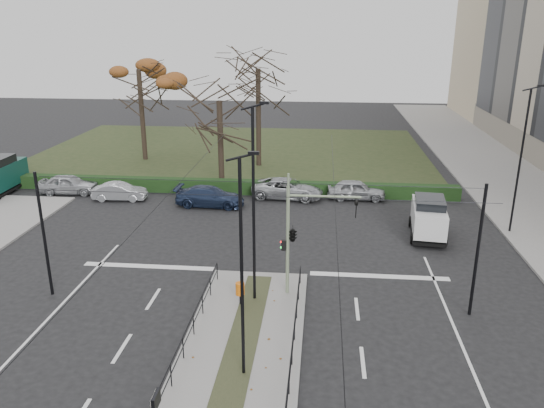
% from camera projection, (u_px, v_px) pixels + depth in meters
% --- Properties ---
extents(ground, '(140.00, 140.00, 0.00)m').
position_uv_depth(ground, '(247.00, 327.00, 22.33)').
color(ground, black).
rests_on(ground, ground).
extents(median_island, '(4.40, 15.00, 0.14)m').
position_uv_depth(median_island, '(238.00, 361.00, 19.95)').
color(median_island, slate).
rests_on(median_island, ground).
extents(sidewalk_east, '(8.00, 90.00, 0.14)m').
position_uv_depth(sidewalk_east, '(515.00, 187.00, 41.41)').
color(sidewalk_east, slate).
rests_on(sidewalk_east, ground).
extents(park, '(38.00, 26.00, 0.10)m').
position_uv_depth(park, '(233.00, 152.00, 53.04)').
color(park, '#222E17').
rests_on(park, ground).
extents(hedge, '(38.00, 1.00, 1.00)m').
position_uv_depth(hedge, '(203.00, 186.00, 40.26)').
color(hedge, black).
rests_on(hedge, ground).
extents(median_railing, '(4.14, 13.24, 0.92)m').
position_uv_depth(median_railing, '(237.00, 342.00, 19.57)').
color(median_railing, black).
rests_on(median_railing, median_island).
extents(catenary, '(20.00, 34.00, 6.00)m').
position_uv_depth(catenary, '(251.00, 238.00, 22.77)').
color(catenary, black).
rests_on(catenary, ground).
extents(traffic_light, '(3.54, 2.01, 5.21)m').
position_uv_depth(traffic_light, '(294.00, 233.00, 23.98)').
color(traffic_light, gray).
rests_on(traffic_light, median_island).
extents(litter_bin, '(0.41, 0.41, 1.05)m').
position_uv_depth(litter_bin, '(240.00, 289.00, 23.69)').
color(litter_bin, black).
rests_on(litter_bin, median_island).
extents(info_panel, '(0.12, 0.57, 2.20)m').
position_uv_depth(info_panel, '(156.00, 408.00, 14.91)').
color(info_panel, black).
rests_on(info_panel, median_island).
extents(streetlamp_median_near, '(0.69, 0.14, 8.21)m').
position_uv_depth(streetlamp_median_near, '(242.00, 268.00, 17.85)').
color(streetlamp_median_near, black).
rests_on(streetlamp_median_near, median_island).
extents(streetlamp_median_far, '(0.75, 0.15, 9.01)m').
position_uv_depth(streetlamp_median_far, '(254.00, 204.00, 22.96)').
color(streetlamp_median_far, black).
rests_on(streetlamp_median_far, median_island).
extents(streetlamp_sidewalk, '(0.73, 0.15, 8.79)m').
position_uv_depth(streetlamp_sidewalk, '(521.00, 160.00, 30.99)').
color(streetlamp_sidewalk, black).
rests_on(streetlamp_sidewalk, sidewalk_east).
extents(parked_car_first, '(4.44, 2.05, 1.47)m').
position_uv_depth(parked_car_first, '(69.00, 184.00, 39.85)').
color(parked_car_first, '#9C9FA3').
rests_on(parked_car_first, ground).
extents(parked_car_second, '(3.93, 1.60, 1.27)m').
position_uv_depth(parked_car_second, '(120.00, 192.00, 38.43)').
color(parked_car_second, '#9C9FA3').
rests_on(parked_car_second, ground).
extents(parked_car_third, '(4.89, 2.17, 1.40)m').
position_uv_depth(parked_car_third, '(210.00, 196.00, 37.13)').
color(parked_car_third, '#1D2945').
rests_on(parked_car_third, ground).
extents(parked_car_fourth, '(5.42, 2.92, 1.44)m').
position_uv_depth(parked_car_fourth, '(288.00, 189.00, 38.85)').
color(parked_car_fourth, '#9C9FA3').
rests_on(parked_car_fourth, ground).
extents(white_van, '(2.44, 4.63, 2.38)m').
position_uv_depth(white_van, '(429.00, 216.00, 31.65)').
color(white_van, silver).
rests_on(white_van, ground).
extents(rust_tree, '(7.33, 7.33, 10.84)m').
position_uv_depth(rust_tree, '(139.00, 70.00, 47.39)').
color(rust_tree, black).
rests_on(rust_tree, park).
extents(bare_tree_center, '(7.03, 7.03, 11.27)m').
position_uv_depth(bare_tree_center, '(258.00, 76.00, 45.37)').
color(bare_tree_center, black).
rests_on(bare_tree_center, park).
extents(bare_tree_near, '(7.02, 7.02, 8.83)m').
position_uv_depth(bare_tree_near, '(219.00, 107.00, 39.66)').
color(bare_tree_near, black).
rests_on(bare_tree_near, park).
extents(parked_car_fifth, '(4.22, 1.70, 1.44)m').
position_uv_depth(parked_car_fifth, '(356.00, 190.00, 38.58)').
color(parked_car_fifth, '#9C9FA3').
rests_on(parked_car_fifth, ground).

